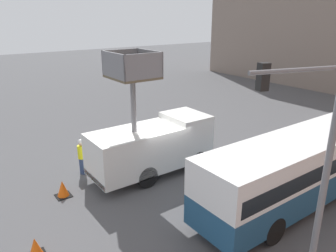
# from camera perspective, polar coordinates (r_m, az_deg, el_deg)

# --- Properties ---
(ground_plane) EXTENTS (120.00, 120.00, 0.00)m
(ground_plane) POSITION_cam_1_polar(r_m,az_deg,el_deg) (16.46, -1.33, -8.41)
(ground_plane) COLOR #4C4C4F
(utility_truck) EXTENTS (2.29, 6.10, 6.06)m
(utility_truck) POSITION_cam_1_polar(r_m,az_deg,el_deg) (15.94, -2.73, -3.08)
(utility_truck) COLOR silver
(utility_truck) RESTS_ON ground_plane
(city_bus) EXTENTS (2.42, 11.17, 2.96)m
(city_bus) POSITION_cam_1_polar(r_m,az_deg,el_deg) (14.82, 23.15, -5.76)
(city_bus) COLOR navy
(city_bus) RESTS_ON ground_plane
(traffic_light_pole) EXTENTS (3.24, 2.98, 6.39)m
(traffic_light_pole) POSITION_cam_1_polar(r_m,az_deg,el_deg) (9.88, 22.07, -1.80)
(traffic_light_pole) COLOR slate
(traffic_light_pole) RESTS_ON ground_plane
(road_worker_near_truck) EXTENTS (0.38, 0.38, 1.82)m
(road_worker_near_truck) POSITION_cam_1_polar(r_m,az_deg,el_deg) (16.72, -14.76, -5.16)
(road_worker_near_truck) COLOR navy
(road_worker_near_truck) RESTS_ON ground_plane
(road_worker_directing) EXTENTS (0.38, 0.38, 1.90)m
(road_worker_directing) POSITION_cam_1_polar(r_m,az_deg,el_deg) (13.84, 13.90, -10.16)
(road_worker_directing) COLOR navy
(road_worker_directing) RESTS_ON ground_plane
(traffic_cone_near_truck) EXTENTS (0.64, 0.64, 0.74)m
(traffic_cone_near_truck) POSITION_cam_1_polar(r_m,az_deg,el_deg) (15.19, -17.86, -10.40)
(traffic_cone_near_truck) COLOR black
(traffic_cone_near_truck) RESTS_ON ground_plane
(traffic_cone_mid_road) EXTENTS (0.60, 0.60, 0.69)m
(traffic_cone_mid_road) POSITION_cam_1_polar(r_m,az_deg,el_deg) (12.19, -22.08, -19.05)
(traffic_cone_mid_road) COLOR black
(traffic_cone_mid_road) RESTS_ON ground_plane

